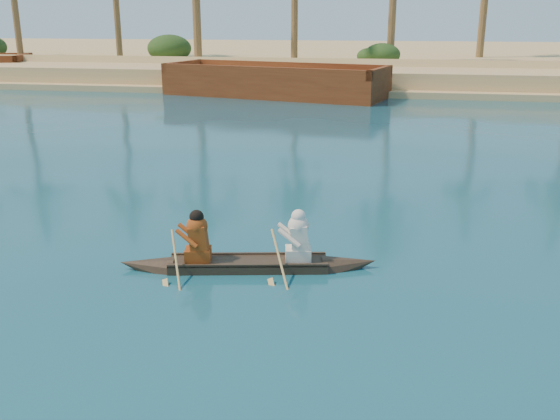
# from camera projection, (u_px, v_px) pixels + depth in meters

# --- Properties ---
(ground) EXTENTS (160.00, 160.00, 0.00)m
(ground) POSITION_uv_depth(u_px,v_px,m) (181.00, 206.00, 15.12)
(ground) COLOR #0C3953
(ground) RESTS_ON ground
(sandy_embankment) EXTENTS (150.00, 51.00, 1.50)m
(sandy_embankment) POSITION_uv_depth(u_px,v_px,m) (346.00, 59.00, 58.96)
(sandy_embankment) COLOR tan
(sandy_embankment) RESTS_ON ground
(shrub_cluster) EXTENTS (100.00, 6.00, 2.40)m
(shrub_cluster) POSITION_uv_depth(u_px,v_px,m) (328.00, 64.00, 44.32)
(shrub_cluster) COLOR #223613
(shrub_cluster) RESTS_ON ground
(canoe) EXTENTS (4.71, 1.55, 1.29)m
(canoe) POSITION_uv_depth(u_px,v_px,m) (248.00, 256.00, 11.32)
(canoe) COLOR #2F281A
(canoe) RESTS_ON ground
(barge_mid) EXTENTS (13.28, 7.02, 2.11)m
(barge_mid) POSITION_uv_depth(u_px,v_px,m) (275.00, 83.00, 35.90)
(barge_mid) COLOR brown
(barge_mid) RESTS_ON ground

